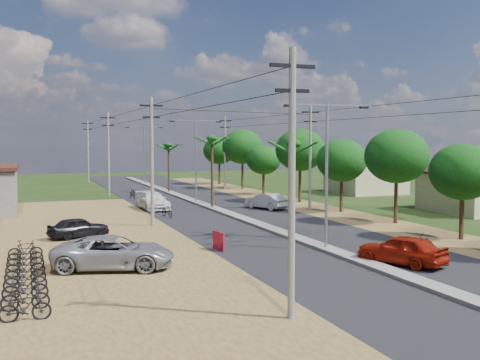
# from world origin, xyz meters

# --- Properties ---
(ground) EXTENTS (160.00, 160.00, 0.00)m
(ground) POSITION_xyz_m (0.00, 0.00, 0.00)
(ground) COLOR black
(ground) RESTS_ON ground
(road) EXTENTS (12.00, 110.00, 0.04)m
(road) POSITION_xyz_m (0.00, 15.00, 0.02)
(road) COLOR black
(road) RESTS_ON ground
(median) EXTENTS (1.00, 90.00, 0.18)m
(median) POSITION_xyz_m (0.00, 18.00, 0.09)
(median) COLOR #605E56
(median) RESTS_ON ground
(dirt_lot_west) EXTENTS (18.00, 46.00, 0.04)m
(dirt_lot_west) POSITION_xyz_m (-15.00, 8.00, 0.02)
(dirt_lot_west) COLOR brown
(dirt_lot_west) RESTS_ON ground
(dirt_shoulder_east) EXTENTS (5.00, 90.00, 0.03)m
(dirt_shoulder_east) POSITION_xyz_m (8.50, 15.00, 0.01)
(dirt_shoulder_east) COLOR brown
(dirt_shoulder_east) RESTS_ON ground
(house_east_near) EXTENTS (7.60, 7.50, 4.60)m
(house_east_near) POSITION_xyz_m (20.00, 10.00, 2.39)
(house_east_near) COLOR tan
(house_east_near) RESTS_ON ground
(house_east_far) EXTENTS (7.60, 7.50, 4.60)m
(house_east_far) POSITION_xyz_m (21.00, 28.00, 2.39)
(house_east_far) COLOR tan
(house_east_far) RESTS_ON ground
(tree_east_b) EXTENTS (4.00, 4.00, 5.83)m
(tree_east_b) POSITION_xyz_m (9.30, 0.00, 4.11)
(tree_east_b) COLOR black
(tree_east_b) RESTS_ON ground
(tree_east_c) EXTENTS (4.60, 4.60, 6.83)m
(tree_east_c) POSITION_xyz_m (9.70, 7.00, 4.86)
(tree_east_c) COLOR black
(tree_east_c) RESTS_ON ground
(tree_east_d) EXTENTS (4.20, 4.20, 6.13)m
(tree_east_d) POSITION_xyz_m (9.40, 14.00, 4.34)
(tree_east_d) COLOR black
(tree_east_d) RESTS_ON ground
(tree_east_e) EXTENTS (4.80, 4.80, 7.14)m
(tree_east_e) POSITION_xyz_m (9.60, 22.00, 5.09)
(tree_east_e) COLOR black
(tree_east_e) RESTS_ON ground
(tree_east_f) EXTENTS (3.80, 3.80, 5.52)m
(tree_east_f) POSITION_xyz_m (9.20, 30.00, 3.89)
(tree_east_f) COLOR black
(tree_east_f) RESTS_ON ground
(tree_east_g) EXTENTS (5.00, 5.00, 7.38)m
(tree_east_g) POSITION_xyz_m (9.80, 38.00, 5.24)
(tree_east_g) COLOR black
(tree_east_g) RESTS_ON ground
(tree_east_h) EXTENTS (4.40, 4.40, 6.52)m
(tree_east_h) POSITION_xyz_m (9.50, 46.00, 4.64)
(tree_east_h) COLOR black
(tree_east_h) RESTS_ON ground
(palm_median_near) EXTENTS (2.00, 2.00, 6.15)m
(palm_median_near) POSITION_xyz_m (0.00, 4.00, 5.54)
(palm_median_near) COLOR black
(palm_median_near) RESTS_ON ground
(palm_median_mid) EXTENTS (2.00, 2.00, 6.55)m
(palm_median_mid) POSITION_xyz_m (0.00, 20.00, 5.90)
(palm_median_mid) COLOR black
(palm_median_mid) RESTS_ON ground
(palm_median_far) EXTENTS (2.00, 2.00, 5.85)m
(palm_median_far) POSITION_xyz_m (0.00, 36.00, 5.26)
(palm_median_far) COLOR black
(palm_median_far) RESTS_ON ground
(streetlight_near) EXTENTS (5.10, 0.18, 8.00)m
(streetlight_near) POSITION_xyz_m (0.00, 0.00, 4.79)
(streetlight_near) COLOR gray
(streetlight_near) RESTS_ON ground
(streetlight_mid) EXTENTS (5.10, 0.18, 8.00)m
(streetlight_mid) POSITION_xyz_m (0.00, 25.00, 4.79)
(streetlight_mid) COLOR gray
(streetlight_mid) RESTS_ON ground
(streetlight_far) EXTENTS (5.10, 0.18, 8.00)m
(streetlight_far) POSITION_xyz_m (0.00, 50.00, 4.79)
(streetlight_far) COLOR gray
(streetlight_far) RESTS_ON ground
(utility_pole_w_a) EXTENTS (1.60, 0.24, 9.00)m
(utility_pole_w_a) POSITION_xyz_m (-7.00, -10.00, 4.76)
(utility_pole_w_a) COLOR #605E56
(utility_pole_w_a) RESTS_ON ground
(utility_pole_w_b) EXTENTS (1.60, 0.24, 9.00)m
(utility_pole_w_b) POSITION_xyz_m (-7.00, 12.00, 4.76)
(utility_pole_w_b) COLOR #605E56
(utility_pole_w_b) RESTS_ON ground
(utility_pole_w_c) EXTENTS (1.60, 0.24, 9.00)m
(utility_pole_w_c) POSITION_xyz_m (-7.00, 34.00, 4.76)
(utility_pole_w_c) COLOR #605E56
(utility_pole_w_c) RESTS_ON ground
(utility_pole_w_d) EXTENTS (1.60, 0.24, 9.00)m
(utility_pole_w_d) POSITION_xyz_m (-7.00, 55.00, 4.76)
(utility_pole_w_d) COLOR #605E56
(utility_pole_w_d) RESTS_ON ground
(utility_pole_e_b) EXTENTS (1.60, 0.24, 9.00)m
(utility_pole_e_b) POSITION_xyz_m (7.50, 16.00, 4.76)
(utility_pole_e_b) COLOR #605E56
(utility_pole_e_b) RESTS_ON ground
(utility_pole_e_c) EXTENTS (1.60, 0.24, 9.00)m
(utility_pole_e_c) POSITION_xyz_m (7.50, 38.00, 4.76)
(utility_pole_e_c) COLOR #605E56
(utility_pole_e_c) RESTS_ON ground
(car_red_near) EXTENTS (3.31, 4.61, 1.46)m
(car_red_near) POSITION_xyz_m (1.59, -4.51, 0.73)
(car_red_near) COLOR maroon
(car_red_near) RESTS_ON ground
(car_silver_mid) EXTENTS (2.87, 4.47, 1.39)m
(car_silver_mid) POSITION_xyz_m (4.30, 17.98, 0.69)
(car_silver_mid) COLOR gray
(car_silver_mid) RESTS_ON ground
(car_white_far) EXTENTS (2.41, 5.20, 1.47)m
(car_white_far) POSITION_xyz_m (-5.00, 21.31, 0.74)
(car_white_far) COLOR silver
(car_white_far) RESTS_ON ground
(car_parked_silver) EXTENTS (6.05, 4.08, 1.54)m
(car_parked_silver) POSITION_xyz_m (-11.49, -0.53, 0.77)
(car_parked_silver) COLOR gray
(car_parked_silver) RESTS_ON ground
(car_parked_dark) EXTENTS (3.98, 2.58, 1.26)m
(car_parked_dark) POSITION_xyz_m (-12.26, 8.83, 0.63)
(car_parked_dark) COLOR black
(car_parked_dark) RESTS_ON ground
(moto_rider_east) EXTENTS (0.70, 1.61, 0.82)m
(moto_rider_east) POSITION_xyz_m (5.20, -1.69, 0.41)
(moto_rider_east) COLOR black
(moto_rider_east) RESTS_ON ground
(moto_rider_west_a) EXTENTS (0.97, 1.80, 0.90)m
(moto_rider_west_a) POSITION_xyz_m (-5.00, 15.97, 0.45)
(moto_rider_west_a) COLOR black
(moto_rider_west_a) RESTS_ON ground
(moto_rider_west_b) EXTENTS (0.72, 1.68, 0.98)m
(moto_rider_west_b) POSITION_xyz_m (-5.00, 31.23, 0.49)
(moto_rider_west_b) COLOR black
(moto_rider_west_b) RESTS_ON ground
(roadside_sign) EXTENTS (0.26, 1.26, 1.05)m
(roadside_sign) POSITION_xyz_m (-5.50, 2.00, 0.52)
(roadside_sign) COLOR maroon
(roadside_sign) RESTS_ON ground
(parked_scooter_row) EXTENTS (1.68, 10.92, 1.00)m
(parked_scooter_row) POSITION_xyz_m (-15.32, -1.95, 0.50)
(parked_scooter_row) COLOR black
(parked_scooter_row) RESTS_ON ground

